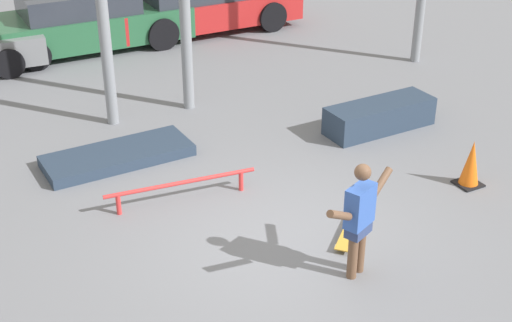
{
  "coord_description": "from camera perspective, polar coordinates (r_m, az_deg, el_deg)",
  "views": [
    {
      "loc": [
        -3.99,
        -6.63,
        5.28
      ],
      "look_at": [
        0.18,
        1.09,
        0.68
      ],
      "focal_mm": 50.0,
      "sensor_mm": 36.0,
      "label": 1
    }
  ],
  "objects": [
    {
      "name": "skateboard",
      "position": [
        9.53,
        7.49,
        -5.82
      ],
      "size": [
        0.76,
        0.71,
        0.08
      ],
      "rotation": [
        0.0,
        0.0,
        0.73
      ],
      "color": "gold",
      "rests_on": "ground_plane"
    },
    {
      "name": "grind_box",
      "position": [
        12.54,
        9.86,
        3.57
      ],
      "size": [
        1.99,
        0.7,
        0.49
      ],
      "primitive_type": "cube",
      "rotation": [
        0.0,
        0.0,
        0.02
      ],
      "color": "#28384C",
      "rests_on": "ground_plane"
    },
    {
      "name": "grind_rail",
      "position": [
        10.2,
        -6.01,
        -1.96
      ],
      "size": [
        2.21,
        0.32,
        0.34
      ],
      "rotation": [
        0.0,
        0.0,
        -0.12
      ],
      "color": "red",
      "rests_on": "ground_plane"
    },
    {
      "name": "parked_car_green",
      "position": [
        16.75,
        -13.45,
        10.89
      ],
      "size": [
        4.5,
        1.94,
        1.36
      ],
      "rotation": [
        0.0,
        0.0,
        -0.01
      ],
      "color": "#28603D",
      "rests_on": "ground_plane"
    },
    {
      "name": "traffic_cone",
      "position": [
        11.01,
        16.83,
        -0.21
      ],
      "size": [
        0.37,
        0.37,
        0.72
      ],
      "color": "black",
      "rests_on": "ground_plane"
    },
    {
      "name": "manual_pad",
      "position": [
        11.56,
        -10.99,
        0.42
      ],
      "size": [
        2.36,
        0.98,
        0.18
      ],
      "primitive_type": "cube",
      "rotation": [
        0.0,
        0.0,
        0.03
      ],
      "color": "#28384C",
      "rests_on": "ground_plane"
    },
    {
      "name": "parked_car_red",
      "position": [
        17.64,
        -4.3,
        12.36
      ],
      "size": [
        4.59,
        1.88,
        1.31
      ],
      "rotation": [
        0.0,
        0.0,
        0.0
      ],
      "color": "red",
      "rests_on": "ground_plane"
    },
    {
      "name": "ground_plane",
      "position": [
        9.37,
        2.21,
        -6.67
      ],
      "size": [
        36.0,
        36.0,
        0.0
      ],
      "primitive_type": "plane",
      "color": "slate"
    },
    {
      "name": "skateboarder",
      "position": [
        8.47,
        8.27,
        -4.37
      ],
      "size": [
        1.29,
        0.62,
        1.51
      ],
      "rotation": [
        0.0,
        0.0,
        0.4
      ],
      "color": "brown",
      "rests_on": "ground_plane"
    }
  ]
}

